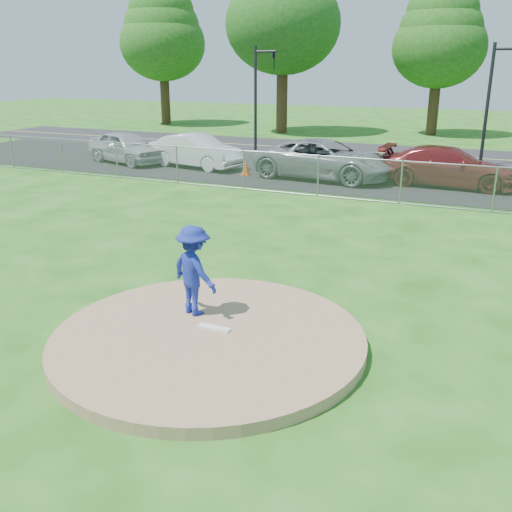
# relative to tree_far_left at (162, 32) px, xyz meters

# --- Properties ---
(ground) EXTENTS (120.00, 120.00, 0.00)m
(ground) POSITION_rel_tree_far_left_xyz_m (22.00, -23.00, -7.06)
(ground) COLOR #1B5412
(ground) RESTS_ON ground
(pitchers_mound) EXTENTS (5.40, 5.40, 0.20)m
(pitchers_mound) POSITION_rel_tree_far_left_xyz_m (22.00, -33.00, -6.96)
(pitchers_mound) COLOR #947251
(pitchers_mound) RESTS_ON ground
(pitching_rubber) EXTENTS (0.60, 0.15, 0.04)m
(pitching_rubber) POSITION_rel_tree_far_left_xyz_m (22.00, -32.80, -6.84)
(pitching_rubber) COLOR white
(pitching_rubber) RESTS_ON pitchers_mound
(chain_link_fence) EXTENTS (40.00, 0.06, 1.50)m
(chain_link_fence) POSITION_rel_tree_far_left_xyz_m (22.00, -21.00, -6.31)
(chain_link_fence) COLOR gray
(chain_link_fence) RESTS_ON ground
(parking_lot) EXTENTS (50.00, 8.00, 0.01)m
(parking_lot) POSITION_rel_tree_far_left_xyz_m (22.00, -16.50, -7.05)
(parking_lot) COLOR black
(parking_lot) RESTS_ON ground
(street) EXTENTS (60.00, 7.00, 0.01)m
(street) POSITION_rel_tree_far_left_xyz_m (22.00, -9.00, -7.06)
(street) COLOR #232326
(street) RESTS_ON ground
(tree_far_left) EXTENTS (6.72, 6.72, 10.74)m
(tree_far_left) POSITION_rel_tree_far_left_xyz_m (0.00, 0.00, 0.00)
(tree_far_left) COLOR #352313
(tree_far_left) RESTS_ON ground
(tree_left) EXTENTS (7.84, 7.84, 12.53)m
(tree_left) POSITION_rel_tree_far_left_xyz_m (11.00, -2.00, 1.18)
(tree_left) COLOR #3A2415
(tree_left) RESTS_ON ground
(tree_center) EXTENTS (6.16, 6.16, 9.84)m
(tree_center) POSITION_rel_tree_far_left_xyz_m (21.00, 1.00, -0.59)
(tree_center) COLOR #382514
(tree_center) RESTS_ON ground
(traffic_signal_left) EXTENTS (1.28, 0.20, 5.60)m
(traffic_signal_left) POSITION_rel_tree_far_left_xyz_m (13.24, -11.00, -3.70)
(traffic_signal_left) COLOR black
(traffic_signal_left) RESTS_ON ground
(pitcher) EXTENTS (1.24, 0.98, 1.68)m
(pitcher) POSITION_rel_tree_far_left_xyz_m (21.36, -32.33, -6.02)
(pitcher) COLOR navy
(pitcher) RESTS_ON pitchers_mound
(traffic_cone) EXTENTS (0.36, 0.36, 0.71)m
(traffic_cone) POSITION_rel_tree_far_left_xyz_m (15.76, -18.20, -6.70)
(traffic_cone) COLOR #FF5B0D
(traffic_cone) RESTS_ON parking_lot
(parked_car_silver) EXTENTS (4.85, 3.09, 1.54)m
(parked_car_silver) POSITION_rel_tree_far_left_xyz_m (8.99, -17.61, -6.28)
(parked_car_silver) COLOR #ACACB1
(parked_car_silver) RESTS_ON parking_lot
(parked_car_white) EXTENTS (4.88, 2.48, 1.54)m
(parked_car_white) POSITION_rel_tree_far_left_xyz_m (12.81, -17.36, -6.28)
(parked_car_white) COLOR white
(parked_car_white) RESTS_ON parking_lot
(parked_car_gray) EXTENTS (6.13, 3.27, 1.64)m
(parked_car_gray) POSITION_rel_tree_far_left_xyz_m (19.17, -17.61, -6.23)
(parked_car_gray) COLOR gray
(parked_car_gray) RESTS_ON parking_lot
(parked_car_darkred) EXTENTS (5.37, 2.33, 1.54)m
(parked_car_darkred) POSITION_rel_tree_far_left_xyz_m (24.12, -17.10, -6.28)
(parked_car_darkred) COLOR maroon
(parked_car_darkred) RESTS_ON parking_lot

